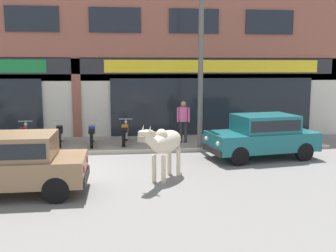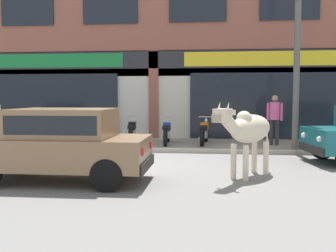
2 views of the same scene
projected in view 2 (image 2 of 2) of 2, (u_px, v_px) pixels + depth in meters
name	position (u px, v px, depth m)	size (l,w,h in m)	color
ground_plane	(122.00, 165.00, 9.71)	(90.00, 90.00, 0.00)	slate
sidewalk	(147.00, 144.00, 13.38)	(19.00, 3.02, 0.13)	gray
shop_building	(154.00, 39.00, 14.84)	(23.00, 1.40, 8.17)	#8E5142
cow	(248.00, 130.00, 8.23)	(1.44, 1.86, 1.61)	beige
car_1	(61.00, 141.00, 7.81)	(3.63, 1.65, 1.46)	black
motorcycle_0	(93.00, 132.00, 13.14)	(0.52, 1.81, 0.88)	black
motorcycle_1	(132.00, 131.00, 13.21)	(0.52, 1.81, 0.88)	black
motorcycle_2	(167.00, 132.00, 12.91)	(0.52, 1.81, 0.88)	black
motorcycle_3	(204.00, 132.00, 12.90)	(0.52, 1.81, 0.88)	black
pedestrian	(275.00, 115.00, 12.54)	(0.48, 0.32, 1.60)	#2D2D33
utility_pole	(297.00, 50.00, 11.42)	(0.18, 0.18, 5.83)	#595651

